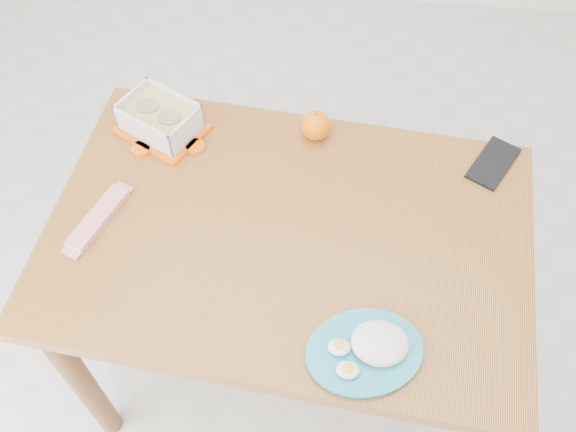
# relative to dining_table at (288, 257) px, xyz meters

# --- Properties ---
(ground) EXTENTS (3.50, 3.50, 0.00)m
(ground) POSITION_rel_dining_table_xyz_m (0.01, 0.14, -0.64)
(ground) COLOR #B7B7B2
(ground) RESTS_ON ground
(dining_table) EXTENTS (1.14, 0.82, 0.75)m
(dining_table) POSITION_rel_dining_table_xyz_m (0.00, 0.00, 0.00)
(dining_table) COLOR #AC7030
(dining_table) RESTS_ON ground
(food_container) EXTENTS (0.25, 0.23, 0.09)m
(food_container) POSITION_rel_dining_table_xyz_m (-0.35, 0.27, 0.15)
(food_container) COLOR #ED5C07
(food_container) RESTS_ON dining_table
(orange_fruit) EXTENTS (0.07, 0.07, 0.07)m
(orange_fruit) POSITION_rel_dining_table_xyz_m (0.04, 0.29, 0.15)
(orange_fruit) COLOR #FF5305
(orange_fruit) RESTS_ON dining_table
(rice_plate) EXTENTS (0.29, 0.29, 0.06)m
(rice_plate) POSITION_rel_dining_table_xyz_m (0.19, -0.27, 0.13)
(rice_plate) COLOR teal
(rice_plate) RESTS_ON dining_table
(candy_bar) EXTENTS (0.11, 0.19, 0.02)m
(candy_bar) POSITION_rel_dining_table_xyz_m (-0.43, -0.02, 0.12)
(candy_bar) COLOR #B10A09
(candy_bar) RESTS_ON dining_table
(smartphone) EXTENTS (0.14, 0.17, 0.01)m
(smartphone) POSITION_rel_dining_table_xyz_m (0.47, 0.25, 0.12)
(smartphone) COLOR black
(smartphone) RESTS_ON dining_table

